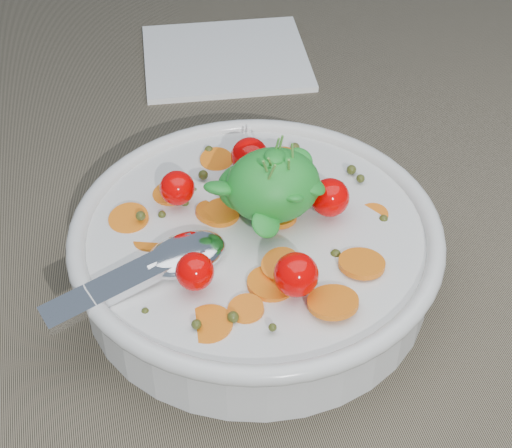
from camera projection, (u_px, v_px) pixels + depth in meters
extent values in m
plane|color=#716751|center=(253.00, 252.00, 0.55)|extent=(6.00, 6.00, 0.00)
cylinder|color=silver|center=(256.00, 255.00, 0.51)|extent=(0.23, 0.23, 0.04)
torus|color=silver|center=(256.00, 231.00, 0.50)|extent=(0.24, 0.24, 0.01)
cylinder|color=silver|center=(256.00, 276.00, 0.53)|extent=(0.11, 0.11, 0.01)
cylinder|color=brown|center=(256.00, 255.00, 0.51)|extent=(0.21, 0.21, 0.03)
cylinder|color=orange|center=(151.00, 243.00, 0.49)|extent=(0.03, 0.03, 0.01)
cylinder|color=orange|center=(251.00, 172.00, 0.54)|extent=(0.04, 0.04, 0.01)
cylinder|color=orange|center=(280.00, 160.00, 0.55)|extent=(0.03, 0.03, 0.01)
cylinder|color=orange|center=(208.00, 325.00, 0.44)|extent=(0.04, 0.04, 0.01)
cylinder|color=orange|center=(372.00, 217.00, 0.51)|extent=(0.02, 0.02, 0.01)
cylinder|color=orange|center=(129.00, 219.00, 0.51)|extent=(0.03, 0.03, 0.01)
cylinder|color=orange|center=(289.00, 190.00, 0.53)|extent=(0.04, 0.04, 0.01)
cylinder|color=orange|center=(271.00, 284.00, 0.46)|extent=(0.04, 0.04, 0.01)
cylinder|color=orange|center=(280.00, 217.00, 0.50)|extent=(0.03, 0.03, 0.01)
cylinder|color=orange|center=(362.00, 264.00, 0.47)|extent=(0.04, 0.04, 0.01)
cylinder|color=orange|center=(232.00, 217.00, 0.51)|extent=(0.04, 0.04, 0.01)
cylinder|color=orange|center=(246.00, 310.00, 0.45)|extent=(0.02, 0.02, 0.01)
cylinder|color=orange|center=(223.00, 209.00, 0.51)|extent=(0.03, 0.03, 0.01)
cylinder|color=orange|center=(217.00, 213.00, 0.51)|extent=(0.03, 0.03, 0.01)
cylinder|color=orange|center=(273.00, 172.00, 0.54)|extent=(0.03, 0.03, 0.01)
cylinder|color=orange|center=(281.00, 264.00, 0.47)|extent=(0.03, 0.03, 0.01)
cylinder|color=orange|center=(281.00, 168.00, 0.54)|extent=(0.03, 0.03, 0.01)
cylinder|color=orange|center=(220.00, 214.00, 0.51)|extent=(0.03, 0.03, 0.01)
cylinder|color=orange|center=(171.00, 193.00, 0.52)|extent=(0.03, 0.03, 0.01)
cylinder|color=orange|center=(333.00, 302.00, 0.45)|extent=(0.03, 0.03, 0.01)
cylinder|color=orange|center=(289.00, 174.00, 0.53)|extent=(0.02, 0.02, 0.01)
cylinder|color=orange|center=(217.00, 160.00, 0.55)|extent=(0.03, 0.03, 0.01)
cylinder|color=orange|center=(261.00, 169.00, 0.55)|extent=(0.04, 0.04, 0.01)
sphere|color=#3B4216|center=(361.00, 179.00, 0.53)|extent=(0.01, 0.01, 0.01)
sphere|color=#3B4216|center=(313.00, 284.00, 0.47)|extent=(0.01, 0.01, 0.01)
sphere|color=#3B4216|center=(203.00, 175.00, 0.53)|extent=(0.01, 0.01, 0.01)
sphere|color=#3B4216|center=(185.00, 202.00, 0.52)|extent=(0.01, 0.01, 0.01)
sphere|color=#3B4216|center=(233.00, 317.00, 0.44)|extent=(0.01, 0.01, 0.01)
sphere|color=#3B4216|center=(340.00, 186.00, 0.53)|extent=(0.01, 0.01, 0.01)
sphere|color=#3B4216|center=(295.00, 147.00, 0.56)|extent=(0.01, 0.01, 0.01)
sphere|color=#3B4216|center=(194.00, 190.00, 0.53)|extent=(0.00, 0.00, 0.00)
sphere|color=#3B4216|center=(335.00, 255.00, 0.48)|extent=(0.01, 0.01, 0.01)
sphere|color=#3B4216|center=(196.00, 324.00, 0.44)|extent=(0.01, 0.01, 0.01)
sphere|color=#3B4216|center=(209.00, 150.00, 0.56)|extent=(0.01, 0.01, 0.01)
sphere|color=#3B4216|center=(296.00, 282.00, 0.46)|extent=(0.00, 0.00, 0.00)
sphere|color=#3B4216|center=(351.00, 170.00, 0.54)|extent=(0.01, 0.01, 0.01)
sphere|color=#3B4216|center=(273.00, 327.00, 0.43)|extent=(0.00, 0.00, 0.00)
sphere|color=#3B4216|center=(162.00, 215.00, 0.51)|extent=(0.01, 0.01, 0.01)
sphere|color=#3B4216|center=(384.00, 219.00, 0.51)|extent=(0.01, 0.01, 0.01)
sphere|color=#3B4216|center=(141.00, 216.00, 0.50)|extent=(0.01, 0.01, 0.01)
sphere|color=#3B4216|center=(145.00, 311.00, 0.45)|extent=(0.00, 0.00, 0.00)
sphere|color=#D90000|center=(330.00, 197.00, 0.50)|extent=(0.03, 0.03, 0.03)
sphere|color=#D90000|center=(250.00, 156.00, 0.53)|extent=(0.03, 0.03, 0.03)
sphere|color=#D90000|center=(177.00, 188.00, 0.51)|extent=(0.02, 0.02, 0.02)
sphere|color=#D90000|center=(195.00, 271.00, 0.45)|extent=(0.02, 0.02, 0.02)
sphere|color=#D90000|center=(296.00, 275.00, 0.45)|extent=(0.03, 0.03, 0.03)
ellipsoid|color=green|center=(273.00, 185.00, 0.49)|extent=(0.06, 0.05, 0.04)
ellipsoid|color=green|center=(245.00, 187.00, 0.50)|extent=(0.03, 0.03, 0.03)
ellipsoid|color=green|center=(270.00, 171.00, 0.48)|extent=(0.02, 0.02, 0.02)
ellipsoid|color=green|center=(220.00, 188.00, 0.48)|extent=(0.03, 0.02, 0.02)
ellipsoid|color=green|center=(254.00, 185.00, 0.48)|extent=(0.03, 0.03, 0.01)
ellipsoid|color=green|center=(293.00, 198.00, 0.47)|extent=(0.01, 0.02, 0.01)
ellipsoid|color=green|center=(291.00, 176.00, 0.49)|extent=(0.02, 0.02, 0.01)
ellipsoid|color=green|center=(275.00, 180.00, 0.48)|extent=(0.02, 0.03, 0.02)
ellipsoid|color=green|center=(274.00, 177.00, 0.49)|extent=(0.02, 0.02, 0.02)
ellipsoid|color=green|center=(263.00, 176.00, 0.47)|extent=(0.02, 0.02, 0.01)
ellipsoid|color=green|center=(265.00, 177.00, 0.49)|extent=(0.03, 0.03, 0.02)
ellipsoid|color=green|center=(256.00, 176.00, 0.49)|extent=(0.02, 0.02, 0.01)
ellipsoid|color=green|center=(266.00, 223.00, 0.47)|extent=(0.03, 0.03, 0.02)
ellipsoid|color=green|center=(258.00, 174.00, 0.50)|extent=(0.03, 0.03, 0.02)
ellipsoid|color=green|center=(252.00, 187.00, 0.48)|extent=(0.03, 0.02, 0.01)
ellipsoid|color=green|center=(298.00, 161.00, 0.50)|extent=(0.02, 0.02, 0.02)
ellipsoid|color=green|center=(273.00, 173.00, 0.49)|extent=(0.02, 0.03, 0.02)
ellipsoid|color=green|center=(294.00, 170.00, 0.49)|extent=(0.02, 0.02, 0.01)
ellipsoid|color=green|center=(263.00, 174.00, 0.49)|extent=(0.02, 0.01, 0.02)
ellipsoid|color=green|center=(270.00, 164.00, 0.48)|extent=(0.03, 0.03, 0.02)
ellipsoid|color=green|center=(258.00, 164.00, 0.51)|extent=(0.02, 0.02, 0.01)
ellipsoid|color=green|center=(311.00, 185.00, 0.48)|extent=(0.02, 0.02, 0.02)
ellipsoid|color=green|center=(276.00, 157.00, 0.48)|extent=(0.02, 0.03, 0.01)
cylinder|color=#4C8C33|center=(272.00, 162.00, 0.49)|extent=(0.01, 0.01, 0.04)
cylinder|color=#4C8C33|center=(275.00, 176.00, 0.48)|extent=(0.01, 0.01, 0.04)
cylinder|color=#4C8C33|center=(288.00, 178.00, 0.48)|extent=(0.01, 0.01, 0.04)
cylinder|color=#4C8C33|center=(265.00, 187.00, 0.47)|extent=(0.01, 0.01, 0.04)
cylinder|color=#4C8C33|center=(276.00, 161.00, 0.49)|extent=(0.01, 0.00, 0.04)
cylinder|color=#4C8C33|center=(293.00, 171.00, 0.48)|extent=(0.00, 0.01, 0.04)
cylinder|color=#4C8C33|center=(271.00, 181.00, 0.47)|extent=(0.01, 0.01, 0.04)
ellipsoid|color=silver|center=(186.00, 255.00, 0.47)|extent=(0.06, 0.05, 0.02)
cube|color=silver|center=(124.00, 282.00, 0.46)|extent=(0.10, 0.05, 0.01)
cylinder|color=silver|center=(161.00, 264.00, 0.47)|extent=(0.02, 0.01, 0.01)
cube|color=white|center=(226.00, 58.00, 0.74)|extent=(0.17, 0.15, 0.01)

